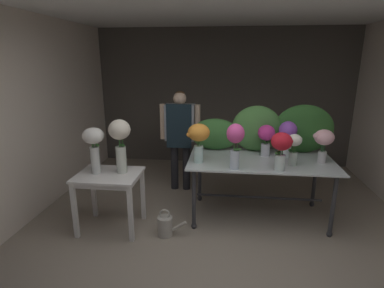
% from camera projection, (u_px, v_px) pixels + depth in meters
% --- Properties ---
extents(ground_plane, '(8.22, 8.22, 0.00)m').
position_uv_depth(ground_plane, '(219.00, 201.00, 4.56)').
color(ground_plane, gray).
extents(wall_back, '(5.03, 0.12, 2.64)m').
position_uv_depth(wall_back, '(223.00, 98.00, 6.00)').
color(wall_back, '#4C4742').
rests_on(wall_back, ground).
extents(wall_left, '(0.12, 3.86, 2.64)m').
position_uv_depth(wall_left, '(51.00, 111.00, 4.49)').
color(wall_left, beige).
rests_on(wall_left, ground).
extents(ceiling_slab, '(5.15, 3.86, 0.12)m').
position_uv_depth(ceiling_slab, '(224.00, 6.00, 3.84)').
color(ceiling_slab, silver).
rests_on(ceiling_slab, wall_back).
extents(display_table_glass, '(1.84, 1.00, 0.82)m').
position_uv_depth(display_table_glass, '(260.00, 168.00, 3.94)').
color(display_table_glass, silver).
rests_on(display_table_glass, ground).
extents(side_table_white, '(0.75, 0.60, 0.73)m').
position_uv_depth(side_table_white, '(109.00, 181.00, 3.68)').
color(side_table_white, white).
rests_on(side_table_white, ground).
extents(florist, '(0.63, 0.24, 1.59)m').
position_uv_depth(florist, '(180.00, 130.00, 4.74)').
color(florist, '#232328').
rests_on(florist, ground).
extents(foliage_backdrop, '(1.93, 0.30, 0.66)m').
position_uv_depth(foliage_backdrop, '(264.00, 130.00, 4.18)').
color(foliage_backdrop, '#387033').
rests_on(foliage_backdrop, display_table_glass).
extents(vase_sunset_tulips, '(0.28, 0.27, 0.49)m').
position_uv_depth(vase_sunset_tulips, '(199.00, 137.00, 3.71)').
color(vase_sunset_tulips, silver).
rests_on(vase_sunset_tulips, display_table_glass).
extents(vase_crimson_stock, '(0.24, 0.24, 0.45)m').
position_uv_depth(vase_crimson_stock, '(281.00, 147.00, 3.44)').
color(vase_crimson_stock, silver).
rests_on(vase_crimson_stock, display_table_glass).
extents(vase_magenta_carnations, '(0.22, 0.22, 0.42)m').
position_uv_depth(vase_magenta_carnations, '(266.00, 137.00, 3.97)').
color(vase_magenta_carnations, silver).
rests_on(vase_magenta_carnations, display_table_glass).
extents(vase_blush_hydrangea, '(0.26, 0.23, 0.42)m').
position_uv_depth(vase_blush_hydrangea, '(324.00, 141.00, 3.71)').
color(vase_blush_hydrangea, silver).
rests_on(vase_blush_hydrangea, display_table_glass).
extents(vase_violet_snapdragons, '(0.23, 0.23, 0.48)m').
position_uv_depth(vase_violet_snapdragons, '(288.00, 136.00, 3.93)').
color(vase_violet_snapdragons, silver).
rests_on(vase_violet_snapdragons, display_table_glass).
extents(vase_fuchsia_freesia, '(0.21, 0.21, 0.54)m').
position_uv_depth(vase_fuchsia_freesia, '(235.00, 141.00, 3.48)').
color(vase_fuchsia_freesia, silver).
rests_on(vase_fuchsia_freesia, display_table_glass).
extents(vase_ivory_lilies, '(0.18, 0.17, 0.39)m').
position_uv_depth(vase_ivory_lilies, '(294.00, 146.00, 3.63)').
color(vase_ivory_lilies, silver).
rests_on(vase_ivory_lilies, display_table_glass).
extents(vase_white_roses_tall, '(0.25, 0.25, 0.56)m').
position_uv_depth(vase_white_roses_tall, '(94.00, 144.00, 3.57)').
color(vase_white_roses_tall, silver).
rests_on(vase_white_roses_tall, side_table_white).
extents(vase_cream_lisianthus_tall, '(0.26, 0.26, 0.65)m').
position_uv_depth(vase_cream_lisianthus_tall, '(120.00, 139.00, 3.58)').
color(vase_cream_lisianthus_tall, silver).
rests_on(vase_cream_lisianthus_tall, side_table_white).
extents(watering_can, '(0.35, 0.18, 0.34)m').
position_uv_depth(watering_can, '(165.00, 226.00, 3.65)').
color(watering_can, '#B7B2A8').
rests_on(watering_can, ground).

